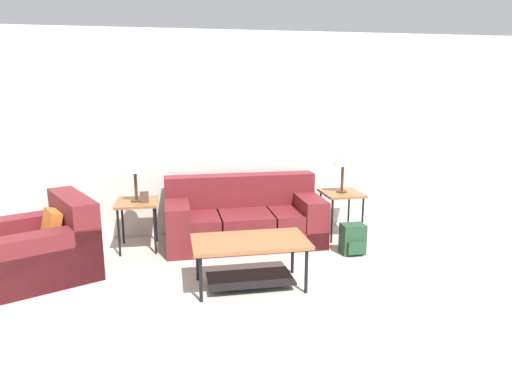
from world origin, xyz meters
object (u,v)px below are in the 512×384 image
(backpack, at_px, (353,239))
(side_table_left, at_px, (137,206))
(armchair, at_px, (46,248))
(table_lamp_left, at_px, (135,164))
(coffee_table, at_px, (250,252))
(side_table_right, at_px, (341,197))
(table_lamp_right, at_px, (343,158))
(couch, at_px, (244,220))

(backpack, bearing_deg, side_table_left, 165.49)
(armchair, bearing_deg, backpack, -0.41)
(table_lamp_left, xyz_separation_m, backpack, (2.47, -0.64, -0.86))
(coffee_table, distance_m, side_table_right, 1.95)
(side_table_left, height_order, side_table_right, same)
(coffee_table, height_order, table_lamp_right, table_lamp_right)
(armchair, xyz_separation_m, side_table_left, (0.89, 0.61, 0.24))
(side_table_right, distance_m, backpack, 0.74)
(table_lamp_right, bearing_deg, table_lamp_left, 180.00)
(armchair, relative_size, side_table_left, 2.27)
(couch, relative_size, table_lamp_left, 3.36)
(couch, relative_size, side_table_right, 3.24)
(table_lamp_left, height_order, table_lamp_right, same)
(coffee_table, distance_m, backpack, 1.51)
(armchair, distance_m, side_table_right, 3.51)
(table_lamp_right, height_order, backpack, table_lamp_right)
(side_table_left, relative_size, table_lamp_left, 1.04)
(table_lamp_right, bearing_deg, armchair, -169.90)
(couch, distance_m, table_lamp_left, 1.47)
(coffee_table, xyz_separation_m, backpack, (1.34, 0.67, -0.18))
(table_lamp_right, bearing_deg, backpack, -98.14)
(table_lamp_left, distance_m, table_lamp_right, 2.56)
(couch, xyz_separation_m, table_lamp_right, (1.28, 0.02, 0.73))
(side_table_right, bearing_deg, armchair, -169.90)
(coffee_table, distance_m, table_lamp_right, 2.05)
(couch, xyz_separation_m, side_table_right, (1.28, 0.02, 0.23))
(side_table_left, bearing_deg, couch, -0.79)
(side_table_left, xyz_separation_m, side_table_right, (2.56, 0.00, 0.00))
(backpack, bearing_deg, table_lamp_right, 81.86)
(couch, height_order, side_table_right, couch)
(table_lamp_right, relative_size, backpack, 1.61)
(armchair, xyz_separation_m, backpack, (3.36, -0.02, -0.11))
(armchair, bearing_deg, side_table_right, 10.10)
(coffee_table, bearing_deg, armchair, 161.01)
(couch, bearing_deg, coffee_table, -96.55)
(coffee_table, relative_size, side_table_right, 1.87)
(armchair, distance_m, side_table_left, 1.11)
(table_lamp_right, bearing_deg, couch, -179.22)
(armchair, height_order, side_table_left, armchair)
(side_table_right, distance_m, table_lamp_left, 2.61)
(couch, bearing_deg, side_table_left, 179.21)
(coffee_table, bearing_deg, table_lamp_right, 42.54)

